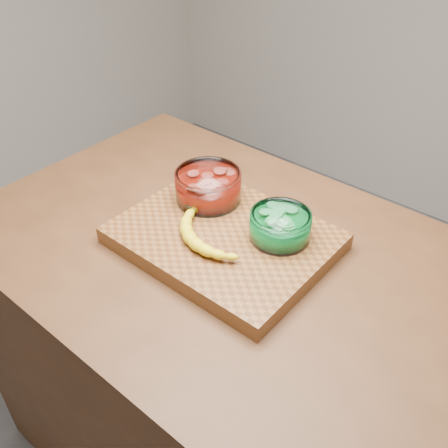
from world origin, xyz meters
The scene contains 5 objects.
counter centered at (0.00, 0.00, 0.45)m, with size 1.20×0.80×0.90m, color #492A16.
cutting_board centered at (0.00, 0.00, 0.92)m, with size 0.45×0.35×0.04m, color brown.
bowl_red centered at (-0.11, 0.07, 0.98)m, with size 0.16×0.16×0.07m.
bowl_green centered at (0.10, 0.06, 0.97)m, with size 0.13×0.13×0.06m.
banana centered at (-0.01, -0.04, 0.96)m, with size 0.22×0.15×0.03m, color yellow, non-canonical shape.
Camera 1 is at (0.55, -0.66, 1.62)m, focal length 40.00 mm.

